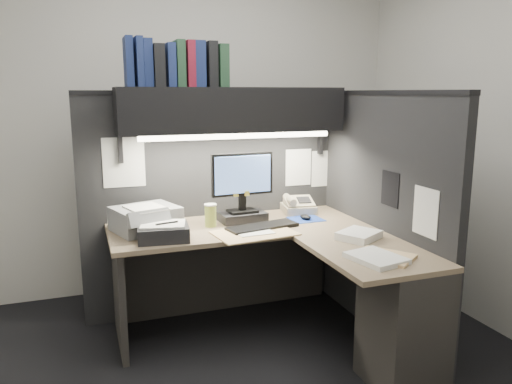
% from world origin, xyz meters
% --- Properties ---
extents(floor, '(3.50, 3.50, 0.00)m').
position_xyz_m(floor, '(0.00, 0.00, 0.00)').
color(floor, black).
rests_on(floor, ground).
extents(wall_back, '(3.50, 0.04, 2.70)m').
position_xyz_m(wall_back, '(0.00, 1.50, 1.35)').
color(wall_back, silver).
rests_on(wall_back, floor).
extents(wall_front, '(3.50, 0.04, 2.70)m').
position_xyz_m(wall_front, '(0.00, -1.50, 1.35)').
color(wall_front, silver).
rests_on(wall_front, floor).
extents(wall_right, '(0.04, 3.00, 2.70)m').
position_xyz_m(wall_right, '(1.75, 0.00, 1.35)').
color(wall_right, silver).
rests_on(wall_right, floor).
extents(partition_back, '(1.90, 0.06, 1.60)m').
position_xyz_m(partition_back, '(0.03, 0.93, 0.80)').
color(partition_back, black).
rests_on(partition_back, floor).
extents(partition_right, '(0.06, 1.50, 1.60)m').
position_xyz_m(partition_right, '(0.98, 0.18, 0.80)').
color(partition_right, black).
rests_on(partition_right, floor).
extents(desk, '(1.70, 1.53, 0.73)m').
position_xyz_m(desk, '(0.43, -0.00, 0.44)').
color(desk, '#7C6B4F').
rests_on(desk, floor).
extents(overhead_shelf, '(1.55, 0.34, 0.30)m').
position_xyz_m(overhead_shelf, '(0.12, 0.75, 1.50)').
color(overhead_shelf, black).
rests_on(overhead_shelf, partition_back).
extents(task_light_tube, '(1.32, 0.04, 0.04)m').
position_xyz_m(task_light_tube, '(0.12, 0.61, 1.33)').
color(task_light_tube, white).
rests_on(task_light_tube, overhead_shelf).
extents(monitor, '(0.45, 0.22, 0.48)m').
position_xyz_m(monitor, '(0.17, 0.66, 0.92)').
color(monitor, black).
rests_on(monitor, desk).
extents(keyboard, '(0.51, 0.25, 0.02)m').
position_xyz_m(keyboard, '(0.23, 0.42, 0.74)').
color(keyboard, black).
rests_on(keyboard, desk).
extents(mousepad, '(0.23, 0.21, 0.00)m').
position_xyz_m(mousepad, '(0.61, 0.55, 0.73)').
color(mousepad, navy).
rests_on(mousepad, desk).
extents(mouse, '(0.09, 0.11, 0.03)m').
position_xyz_m(mouse, '(0.60, 0.54, 0.75)').
color(mouse, black).
rests_on(mouse, mousepad).
extents(telephone, '(0.26, 0.27, 0.09)m').
position_xyz_m(telephone, '(0.65, 0.76, 0.78)').
color(telephone, '#BCAF91').
rests_on(telephone, desk).
extents(coffee_cup, '(0.09, 0.09, 0.15)m').
position_xyz_m(coffee_cup, '(-0.08, 0.59, 0.80)').
color(coffee_cup, '#99A943').
rests_on(coffee_cup, desk).
extents(printer, '(0.47, 0.43, 0.16)m').
position_xyz_m(printer, '(-0.50, 0.64, 0.81)').
color(printer, gray).
rests_on(printer, desk).
extents(notebook_stack, '(0.33, 0.29, 0.09)m').
position_xyz_m(notebook_stack, '(-0.43, 0.39, 0.78)').
color(notebook_stack, black).
rests_on(notebook_stack, desk).
extents(open_folder, '(0.54, 0.39, 0.01)m').
position_xyz_m(open_folder, '(0.14, 0.32, 0.73)').
color(open_folder, '#D8B379').
rests_on(open_folder, desk).
extents(paper_stack_a, '(0.31, 0.30, 0.05)m').
position_xyz_m(paper_stack_a, '(0.71, 0.00, 0.75)').
color(paper_stack_a, white).
rests_on(paper_stack_a, desk).
extents(paper_stack_b, '(0.28, 0.33, 0.03)m').
position_xyz_m(paper_stack_b, '(0.58, -0.38, 0.74)').
color(paper_stack_b, white).
rests_on(paper_stack_b, desk).
extents(manila_stack, '(0.36, 0.38, 0.02)m').
position_xyz_m(manila_stack, '(0.65, -0.36, 0.74)').
color(manila_stack, '#D8B379').
rests_on(manila_stack, desk).
extents(binder_row, '(0.65, 0.25, 0.31)m').
position_xyz_m(binder_row, '(-0.25, 0.76, 1.79)').
color(binder_row, navy).
rests_on(binder_row, overhead_shelf).
extents(pinned_papers, '(1.76, 1.31, 0.51)m').
position_xyz_m(pinned_papers, '(0.42, 0.56, 1.05)').
color(pinned_papers, white).
rests_on(pinned_papers, partition_back).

